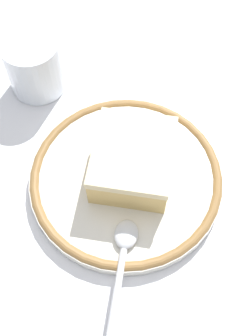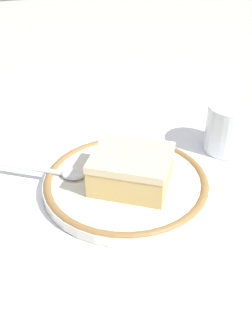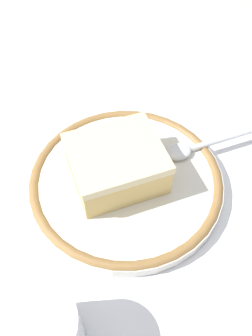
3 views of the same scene
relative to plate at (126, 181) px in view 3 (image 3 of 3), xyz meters
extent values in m
plane|color=#B7B2A8|center=(0.02, 0.01, -0.01)|extent=(2.40, 2.40, 0.00)
cube|color=white|center=(0.02, 0.01, -0.01)|extent=(0.50, 0.39, 0.00)
cylinder|color=silver|center=(0.00, 0.00, 0.00)|extent=(0.23, 0.23, 0.01)
torus|color=olive|center=(0.00, 0.00, 0.00)|extent=(0.23, 0.23, 0.01)
cube|color=#DBB76B|center=(0.00, -0.01, 0.02)|extent=(0.13, 0.12, 0.04)
cube|color=beige|center=(0.00, -0.01, 0.05)|extent=(0.13, 0.13, 0.01)
ellipsoid|color=silver|center=(-0.07, 0.03, 0.01)|extent=(0.04, 0.04, 0.01)
cylinder|color=silver|center=(-0.12, 0.06, 0.01)|extent=(0.08, 0.05, 0.01)
cylinder|color=silver|center=(0.18, 0.06, 0.03)|extent=(0.07, 0.07, 0.08)
camera|label=1|loc=(-0.22, 0.08, 0.44)|focal=45.12mm
camera|label=2|loc=(-0.11, -0.43, 0.33)|focal=43.01mm
camera|label=3|loc=(0.19, 0.16, 0.35)|focal=39.11mm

